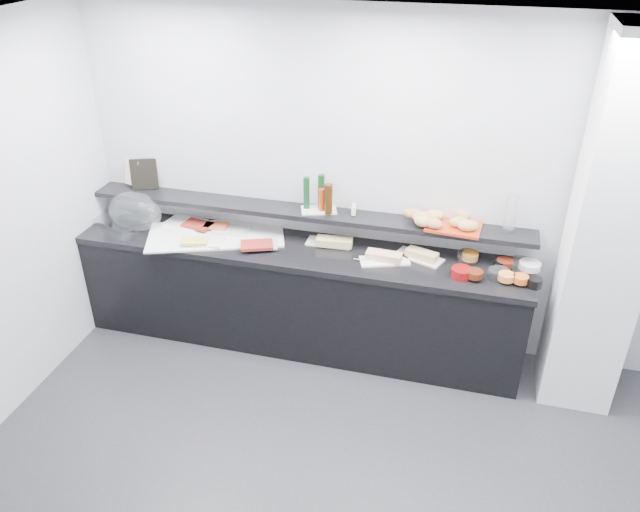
% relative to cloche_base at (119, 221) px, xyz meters
% --- Properties ---
extents(back_wall, '(5.00, 0.02, 2.70)m').
position_rel_cloche_base_xyz_m(back_wall, '(2.29, 0.27, 0.43)').
color(back_wall, silver).
rests_on(back_wall, ground).
extents(ceiling, '(5.00, 5.00, 0.00)m').
position_rel_cloche_base_xyz_m(ceiling, '(2.29, -1.73, 1.78)').
color(ceiling, white).
rests_on(ceiling, back_wall).
extents(column, '(0.50, 0.50, 2.70)m').
position_rel_cloche_base_xyz_m(column, '(3.79, -0.08, 0.43)').
color(column, white).
rests_on(column, ground).
extents(buffet_cabinet, '(3.60, 0.60, 0.85)m').
position_rel_cloche_base_xyz_m(buffet_cabinet, '(1.59, -0.03, -0.50)').
color(buffet_cabinet, black).
rests_on(buffet_cabinet, ground).
extents(counter_top, '(3.62, 0.62, 0.05)m').
position_rel_cloche_base_xyz_m(counter_top, '(1.59, -0.03, -0.05)').
color(counter_top, black).
rests_on(counter_top, buffet_cabinet).
extents(wall_shelf, '(3.60, 0.25, 0.04)m').
position_rel_cloche_base_xyz_m(wall_shelf, '(1.59, 0.15, 0.21)').
color(wall_shelf, black).
rests_on(wall_shelf, back_wall).
extents(cloche_base, '(0.50, 0.42, 0.04)m').
position_rel_cloche_base_xyz_m(cloche_base, '(0.00, 0.00, 0.00)').
color(cloche_base, '#B0B2B7').
rests_on(cloche_base, counter_top).
extents(cloche_dome, '(0.50, 0.36, 0.34)m').
position_rel_cloche_base_xyz_m(cloche_dome, '(0.16, 0.01, 0.11)').
color(cloche_dome, white).
rests_on(cloche_dome, cloche_base).
extents(linen_runner, '(1.21, 0.87, 0.01)m').
position_rel_cloche_base_xyz_m(linen_runner, '(0.88, 0.00, -0.01)').
color(linen_runner, white).
rests_on(linen_runner, counter_top).
extents(platter_meat_a, '(0.35, 0.26, 0.01)m').
position_rel_cloche_base_xyz_m(platter_meat_a, '(0.56, 0.12, 0.00)').
color(platter_meat_a, white).
rests_on(platter_meat_a, linen_runner).
extents(food_meat_a, '(0.27, 0.20, 0.02)m').
position_rel_cloche_base_xyz_m(food_meat_a, '(0.69, 0.07, 0.02)').
color(food_meat_a, maroon).
rests_on(food_meat_a, platter_meat_a).
extents(platter_salmon, '(0.30, 0.21, 0.01)m').
position_rel_cloche_base_xyz_m(platter_salmon, '(0.98, 0.09, 0.00)').
color(platter_salmon, silver).
rests_on(platter_salmon, linen_runner).
extents(food_salmon, '(0.20, 0.14, 0.02)m').
position_rel_cloche_base_xyz_m(food_salmon, '(0.85, 0.09, 0.02)').
color(food_salmon, '#E8572F').
rests_on(food_salmon, platter_salmon).
extents(platter_cheese, '(0.31, 0.22, 0.01)m').
position_rel_cloche_base_xyz_m(platter_cheese, '(0.85, -0.15, 0.00)').
color(platter_cheese, white).
rests_on(platter_cheese, linen_runner).
extents(food_cheese, '(0.23, 0.18, 0.02)m').
position_rel_cloche_base_xyz_m(food_cheese, '(0.79, -0.20, 0.02)').
color(food_cheese, '#DDCC55').
rests_on(food_cheese, platter_cheese).
extents(platter_meat_b, '(0.31, 0.26, 0.01)m').
position_rel_cloche_base_xyz_m(platter_meat_b, '(1.30, -0.09, 0.00)').
color(platter_meat_b, silver).
rests_on(platter_meat_b, linen_runner).
extents(food_meat_b, '(0.29, 0.24, 0.02)m').
position_rel_cloche_base_xyz_m(food_meat_b, '(1.29, -0.13, 0.02)').
color(food_meat_b, maroon).
rests_on(food_meat_b, platter_meat_b).
extents(sandwich_plate_left, '(0.36, 0.16, 0.01)m').
position_rel_cloche_base_xyz_m(sandwich_plate_left, '(1.81, 0.10, -0.01)').
color(sandwich_plate_left, white).
rests_on(sandwich_plate_left, counter_top).
extents(sandwich_food_left, '(0.29, 0.13, 0.06)m').
position_rel_cloche_base_xyz_m(sandwich_food_left, '(1.87, 0.06, 0.02)').
color(sandwich_food_left, tan).
rests_on(sandwich_food_left, sandwich_plate_left).
extents(tongs_left, '(0.16, 0.02, 0.01)m').
position_rel_cloche_base_xyz_m(tongs_left, '(1.75, 0.05, -0.00)').
color(tongs_left, silver).
rests_on(tongs_left, sandwich_plate_left).
extents(sandwich_plate_mid, '(0.40, 0.28, 0.01)m').
position_rel_cloche_base_xyz_m(sandwich_plate_mid, '(2.29, -0.07, -0.01)').
color(sandwich_plate_mid, white).
rests_on(sandwich_plate_mid, counter_top).
extents(sandwich_food_mid, '(0.27, 0.12, 0.06)m').
position_rel_cloche_base_xyz_m(sandwich_food_mid, '(2.28, -0.06, 0.02)').
color(sandwich_food_mid, '#E5AB78').
rests_on(sandwich_food_mid, sandwich_plate_mid).
extents(tongs_mid, '(0.16, 0.01, 0.01)m').
position_rel_cloche_base_xyz_m(tongs_mid, '(2.14, -0.12, -0.00)').
color(tongs_mid, silver).
rests_on(tongs_mid, sandwich_plate_mid).
extents(sandwich_plate_right, '(0.40, 0.28, 0.01)m').
position_rel_cloche_base_xyz_m(sandwich_plate_right, '(2.54, 0.05, -0.01)').
color(sandwich_plate_right, white).
rests_on(sandwich_plate_right, counter_top).
extents(sandwich_food_right, '(0.26, 0.17, 0.06)m').
position_rel_cloche_base_xyz_m(sandwich_food_right, '(2.56, 0.04, 0.02)').
color(sandwich_food_right, tan).
rests_on(sandwich_food_right, sandwich_plate_right).
extents(tongs_right, '(0.16, 0.05, 0.01)m').
position_rel_cloche_base_xyz_m(tongs_right, '(2.59, 0.01, -0.00)').
color(tongs_right, silver).
rests_on(tongs_right, sandwich_plate_right).
extents(bowl_glass_fruit, '(0.19, 0.19, 0.07)m').
position_rel_cloche_base_xyz_m(bowl_glass_fruit, '(2.90, 0.10, 0.02)').
color(bowl_glass_fruit, silver).
rests_on(bowl_glass_fruit, counter_top).
extents(fill_glass_fruit, '(0.15, 0.15, 0.05)m').
position_rel_cloche_base_xyz_m(fill_glass_fruit, '(2.92, 0.10, 0.03)').
color(fill_glass_fruit, orange).
rests_on(fill_glass_fruit, bowl_glass_fruit).
extents(bowl_black_jam, '(0.17, 0.17, 0.07)m').
position_rel_cloche_base_xyz_m(bowl_black_jam, '(3.16, 0.07, 0.02)').
color(bowl_black_jam, black).
rests_on(bowl_black_jam, counter_top).
extents(fill_black_jam, '(0.16, 0.16, 0.05)m').
position_rel_cloche_base_xyz_m(fill_black_jam, '(3.17, 0.06, 0.03)').
color(fill_black_jam, '#611D0D').
rests_on(fill_black_jam, bowl_black_jam).
extents(bowl_glass_cream, '(0.23, 0.23, 0.07)m').
position_rel_cloche_base_xyz_m(bowl_glass_cream, '(3.28, 0.08, 0.02)').
color(bowl_glass_cream, white).
rests_on(bowl_glass_cream, counter_top).
extents(fill_glass_cream, '(0.18, 0.18, 0.05)m').
position_rel_cloche_base_xyz_m(fill_glass_cream, '(3.35, 0.07, 0.03)').
color(fill_glass_cream, white).
rests_on(fill_glass_cream, bowl_glass_cream).
extents(bowl_red_jam, '(0.19, 0.19, 0.07)m').
position_rel_cloche_base_xyz_m(bowl_red_jam, '(2.87, -0.14, 0.02)').
color(bowl_red_jam, maroon).
rests_on(bowl_red_jam, counter_top).
extents(fill_red_jam, '(0.15, 0.15, 0.05)m').
position_rel_cloche_base_xyz_m(fill_red_jam, '(2.96, -0.15, 0.03)').
color(fill_red_jam, '#50190B').
rests_on(fill_red_jam, bowl_red_jam).
extents(bowl_glass_salmon, '(0.15, 0.15, 0.07)m').
position_rel_cloche_base_xyz_m(bowl_glass_salmon, '(3.13, -0.10, 0.02)').
color(bowl_glass_salmon, silver).
rests_on(bowl_glass_salmon, counter_top).
extents(fill_glass_salmon, '(0.15, 0.15, 0.05)m').
position_rel_cloche_base_xyz_m(fill_glass_salmon, '(3.18, -0.14, 0.03)').
color(fill_glass_salmon, orange).
rests_on(fill_glass_salmon, bowl_glass_salmon).
extents(bowl_black_fruit, '(0.12, 0.12, 0.07)m').
position_rel_cloche_base_xyz_m(bowl_black_fruit, '(3.38, -0.14, 0.02)').
color(bowl_black_fruit, black).
rests_on(bowl_black_fruit, counter_top).
extents(fill_black_fruit, '(0.11, 0.11, 0.05)m').
position_rel_cloche_base_xyz_m(fill_black_fruit, '(3.28, -0.14, 0.03)').
color(fill_black_fruit, '#D7601D').
rests_on(fill_black_fruit, bowl_black_fruit).
extents(framed_print, '(0.23, 0.15, 0.26)m').
position_rel_cloche_base_xyz_m(framed_print, '(0.17, 0.21, 0.36)').
color(framed_print, black).
rests_on(framed_print, wall_shelf).
extents(print_art, '(0.17, 0.10, 0.22)m').
position_rel_cloche_base_xyz_m(print_art, '(0.05, 0.22, 0.36)').
color(print_art, beige).
rests_on(print_art, framed_print).
extents(condiment_tray, '(0.32, 0.25, 0.01)m').
position_rel_cloche_base_xyz_m(condiment_tray, '(1.71, 0.17, 0.24)').
color(condiment_tray, silver).
rests_on(condiment_tray, wall_shelf).
extents(bottle_green_a, '(0.05, 0.05, 0.26)m').
position_rel_cloche_base_xyz_m(bottle_green_a, '(1.61, 0.17, 0.37)').
color(bottle_green_a, '#0F3A19').
rests_on(bottle_green_a, condiment_tray).
extents(bottle_brown, '(0.07, 0.07, 0.24)m').
position_rel_cloche_base_xyz_m(bottle_brown, '(1.80, 0.12, 0.36)').
color(bottle_brown, '#311B09').
rests_on(bottle_brown, condiment_tray).
extents(bottle_green_b, '(0.06, 0.06, 0.28)m').
position_rel_cloche_base_xyz_m(bottle_green_b, '(1.72, 0.20, 0.38)').
color(bottle_green_b, '#0E3412').
rests_on(bottle_green_b, condiment_tray).
extents(bottle_hot, '(0.05, 0.05, 0.18)m').
position_rel_cloche_base_xyz_m(bottle_hot, '(1.74, 0.16, 0.33)').
color(bottle_hot, '#A9330C').
rests_on(bottle_hot, condiment_tray).
extents(shaker_salt, '(0.04, 0.04, 0.07)m').
position_rel_cloche_base_xyz_m(shaker_salt, '(2.00, 0.14, 0.28)').
color(shaker_salt, white).
rests_on(shaker_salt, condiment_tray).
extents(shaker_pepper, '(0.04, 0.04, 0.07)m').
position_rel_cloche_base_xyz_m(shaker_pepper, '(1.99, 0.19, 0.28)').
color(shaker_pepper, silver).
rests_on(shaker_pepper, condiment_tray).
extents(bread_tray, '(0.42, 0.31, 0.02)m').
position_rel_cloche_base_xyz_m(bread_tray, '(2.77, 0.14, 0.24)').
color(bread_tray, '#B93313').
rests_on(bread_tray, wall_shelf).
extents(bread_roll_nw, '(0.17, 0.12, 0.08)m').
position_rel_cloche_base_xyz_m(bread_roll_nw, '(2.46, 0.18, 0.29)').
color(bread_roll_nw, '#AC7041').
rests_on(bread_roll_nw, bread_tray).
extents(bread_roll_n, '(0.17, 0.14, 0.08)m').
position_rel_cloche_base_xyz_m(bread_roll_n, '(2.61, 0.19, 0.29)').
color(bread_roll_n, tan).
rests_on(bread_roll_n, bread_tray).
extents(bread_roll_ne, '(0.14, 0.12, 0.08)m').
position_rel_cloche_base_xyz_m(bread_roll_ne, '(2.82, 0.24, 0.29)').
color(bread_roll_ne, '#BD8A48').
rests_on(bread_roll_ne, bread_tray).
extents(bread_roll_sw, '(0.15, 0.12, 0.08)m').
position_rel_cloche_base_xyz_m(bread_roll_sw, '(2.54, 0.06, 0.29)').
color(bread_roll_sw, gold).
rests_on(bread_roll_sw, bread_tray).
extents(bread_roll_s, '(0.16, 0.12, 0.08)m').
position_rel_cloche_base_xyz_m(bread_roll_s, '(2.62, 0.05, 0.29)').
color(bread_roll_s, '#BE8348').
rests_on(bread_roll_s, bread_tray).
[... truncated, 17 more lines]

